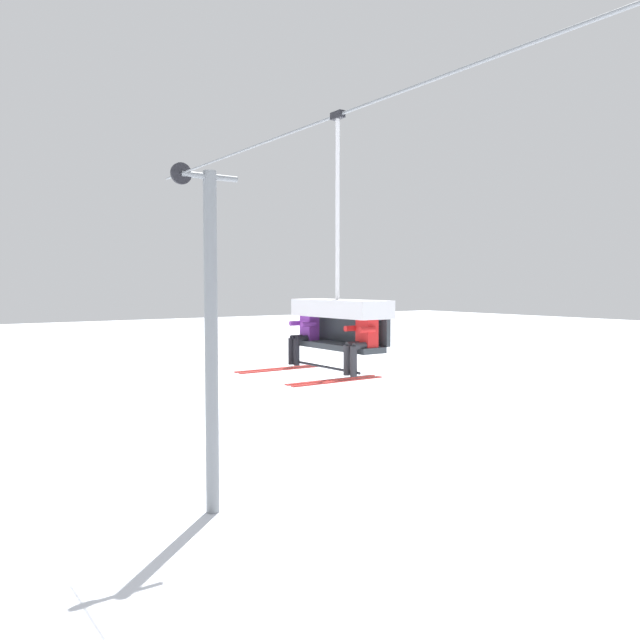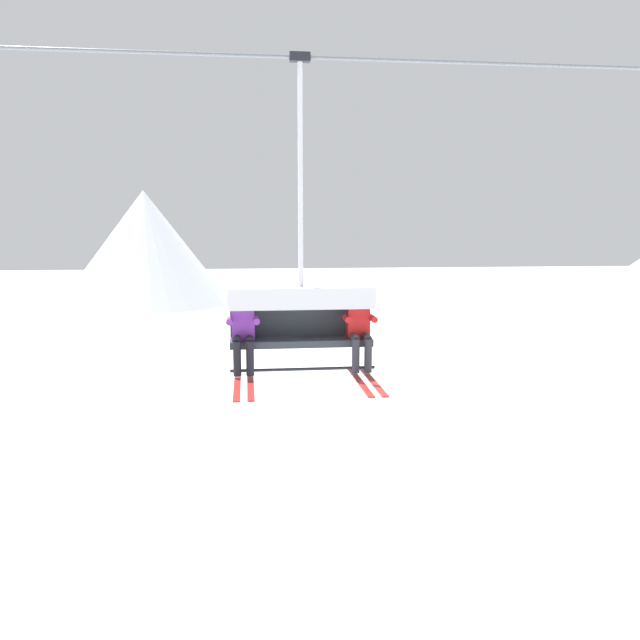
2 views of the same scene
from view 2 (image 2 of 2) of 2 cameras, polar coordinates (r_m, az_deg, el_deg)
ground_plane at (r=11.82m, az=0.17°, el=-26.59°), size 200.00×200.00×0.00m
mountain_peak_west at (r=59.25m, az=-15.69°, el=6.38°), size 15.45×15.45×10.27m
lift_cable at (r=9.32m, az=5.52°, el=22.61°), size 17.73×0.05×0.05m
chairlift_chair at (r=9.00m, az=-1.79°, el=1.57°), size 2.08×0.74×4.33m
skier_purple at (r=8.80m, az=-7.03°, el=-0.91°), size 0.46×1.70×1.23m
skier_red at (r=8.94m, az=3.63°, el=-0.72°), size 0.46×1.70×1.23m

